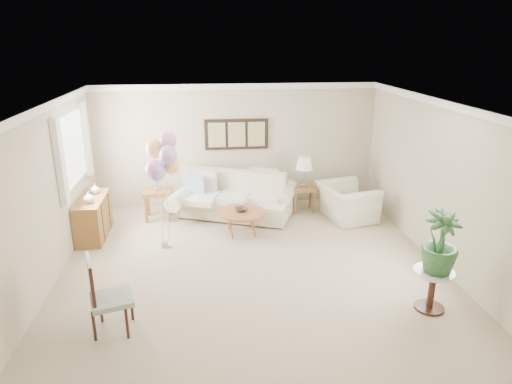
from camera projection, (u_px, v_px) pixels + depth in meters
ground_plane at (252, 266)px, 7.36m from camera, size 6.00×6.00×0.00m
room_shell at (243, 167)px, 6.92m from camera, size 6.04×6.04×2.60m
wall_art_triptych at (237, 134)px, 9.65m from camera, size 1.35×0.06×0.65m
sofa at (235, 199)px, 9.33m from camera, size 2.77×1.70×0.91m
end_table_left at (158, 195)px, 9.13m from camera, size 0.56×0.51×0.61m
end_table_right at (303, 190)px, 9.56m from camera, size 0.50×0.45×0.54m
lamp_left at (156, 170)px, 8.97m from camera, size 0.31×0.31×0.55m
lamp_right at (304, 164)px, 9.38m from camera, size 0.35×0.35×0.62m
coffee_table at (242, 213)px, 8.45m from camera, size 0.88×0.88×0.45m
decor_bowl at (241, 210)px, 8.43m from camera, size 0.32×0.32×0.06m
armchair at (347, 202)px, 9.17m from camera, size 1.17×1.28×0.71m
side_table at (433, 280)px, 6.05m from camera, size 0.53×0.53×0.58m
potted_plant at (440, 242)px, 5.84m from camera, size 0.54×0.54×0.86m
accent_chair at (105, 294)px, 5.58m from camera, size 0.61×0.61×0.99m
credenza at (93, 217)px, 8.36m from camera, size 0.46×1.20×0.74m
vase_white at (89, 197)px, 8.00m from camera, size 0.23×0.23×0.20m
vase_sage at (95, 189)px, 8.47m from camera, size 0.18×0.18×0.18m
balloon_cluster at (162, 159)px, 7.53m from camera, size 0.55×0.53×2.04m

